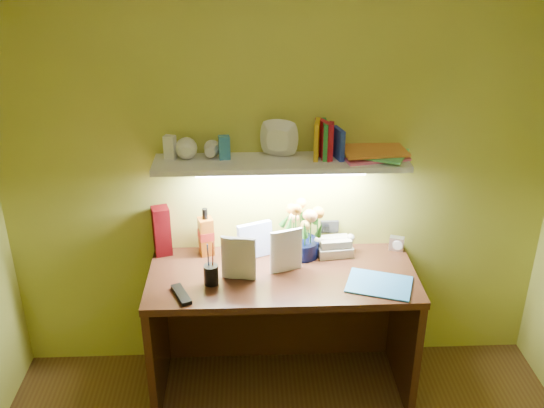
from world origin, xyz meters
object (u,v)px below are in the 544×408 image
Objects in this scene: telephone at (334,245)px; desk_clock at (397,243)px; whisky_bottle at (206,232)px; desk at (282,332)px; flower_bouquet at (303,229)px.

telephone is 2.37× the size of desk_clock.
whisky_bottle is (-1.06, 0.00, 0.10)m from desk_clock.
desk is at bearing -152.87° from telephone.
whisky_bottle reaches higher than desk.
flower_bouquet is 1.16× the size of whisky_bottle.
desk_clock is (0.53, 0.03, -0.12)m from flower_bouquet.
flower_bouquet reaches higher than desk_clock.
whisky_bottle reaches higher than desk_clock.
flower_bouquet is at bearing 57.51° from desk.
flower_bouquet is 1.71× the size of telephone.
desk is 0.58m from flower_bouquet.
desk is at bearing -28.95° from whisky_bottle.
telephone is (0.30, 0.20, 0.43)m from desk.
desk is 0.56m from telephone.
telephone is 0.71m from whisky_bottle.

